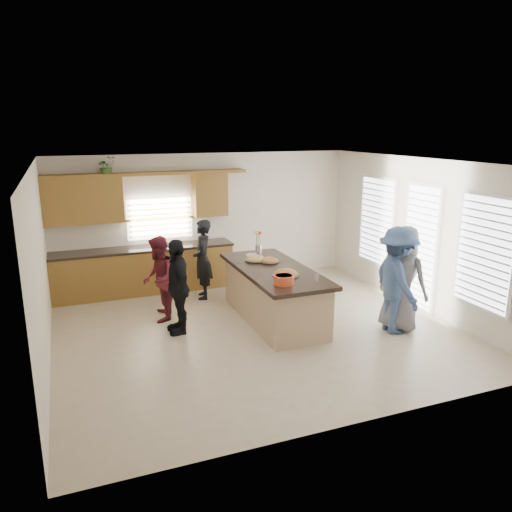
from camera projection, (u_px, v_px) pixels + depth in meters
name	position (u px, v px, depth m)	size (l,w,h in m)	color
floor	(256.00, 329.00, 8.47)	(6.50, 6.50, 0.00)	beige
room_shell	(256.00, 219.00, 7.99)	(6.52, 6.02, 2.81)	silver
back_cabinetry	(141.00, 249.00, 10.19)	(4.08, 0.66, 2.46)	olive
right_wall_glazing	(422.00, 239.00, 9.15)	(0.06, 4.00, 2.25)	white
island	(274.00, 295.00, 8.81)	(1.17, 2.71, 0.95)	tan
platter_front	(286.00, 275.00, 8.21)	(0.45, 0.45, 0.18)	black
platter_mid	(269.00, 261.00, 9.03)	(0.37, 0.37, 0.15)	black
platter_back	(256.00, 260.00, 9.13)	(0.41, 0.41, 0.17)	black
salad_bowl	(284.00, 279.00, 7.78)	(0.33, 0.33, 0.15)	#E8502A
clear_cup	(317.00, 278.00, 7.94)	(0.07, 0.07, 0.11)	white
plate_stack	(252.00, 256.00, 9.39)	(0.23, 0.23, 0.05)	#CC99DF
flower_vase	(258.00, 242.00, 9.62)	(0.14, 0.14, 0.44)	silver
potted_plant	(106.00, 166.00, 9.65)	(0.35, 0.30, 0.39)	#40742E
woman_left_back	(203.00, 260.00, 9.85)	(0.58, 0.38, 1.59)	black
woman_left_mid	(159.00, 279.00, 8.73)	(0.73, 0.57, 1.51)	maroon
woman_left_front	(178.00, 286.00, 8.19)	(0.93, 0.39, 1.59)	black
woman_right_back	(397.00, 280.00, 8.18)	(1.16, 0.66, 1.79)	#375079
woman_right_front	(402.00, 278.00, 8.29)	(0.87, 0.57, 1.79)	slate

